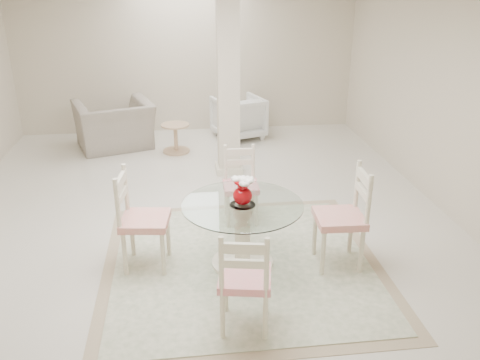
{
  "coord_description": "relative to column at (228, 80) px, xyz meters",
  "views": [
    {
      "loc": [
        -0.2,
        -5.66,
        2.78
      ],
      "look_at": [
        0.37,
        -1.07,
        0.85
      ],
      "focal_mm": 38.0,
      "sensor_mm": 36.0,
      "label": 1
    }
  ],
  "objects": [
    {
      "name": "ground",
      "position": [
        -0.5,
        -1.3,
        -1.35
      ],
      "size": [
        7.0,
        7.0,
        0.0
      ],
      "primitive_type": "plane",
      "color": "beige",
      "rests_on": "ground"
    },
    {
      "name": "room_shell",
      "position": [
        -0.5,
        -1.3,
        0.51
      ],
      "size": [
        6.02,
        7.02,
        2.71
      ],
      "color": "beige",
      "rests_on": "ground"
    },
    {
      "name": "column",
      "position": [
        0.0,
        0.0,
        0.0
      ],
      "size": [
        0.3,
        0.3,
        2.7
      ],
      "primitive_type": "cube",
      "color": "beige",
      "rests_on": "ground"
    },
    {
      "name": "area_rug",
      "position": [
        -0.13,
        -2.57,
        -1.34
      ],
      "size": [
        2.79,
        2.79,
        0.02
      ],
      "color": "tan",
      "rests_on": "ground"
    },
    {
      "name": "dining_table",
      "position": [
        -0.13,
        -2.57,
        -1.0
      ],
      "size": [
        1.18,
        1.18,
        0.68
      ],
      "rotation": [
        0.0,
        0.0,
        -0.11
      ],
      "color": "#F7F0CB",
      "rests_on": "ground"
    },
    {
      "name": "red_vase",
      "position": [
        -0.12,
        -2.58,
        -0.52
      ],
      "size": [
        0.22,
        0.21,
        0.29
      ],
      "color": "#A0040A",
      "rests_on": "dining_table"
    },
    {
      "name": "dining_chair_east",
      "position": [
        0.89,
        -2.68,
        -0.74
      ],
      "size": [
        0.48,
        0.48,
        1.15
      ],
      "rotation": [
        0.0,
        0.0,
        -1.62
      ],
      "color": "beige",
      "rests_on": "ground"
    },
    {
      "name": "dining_chair_north",
      "position": [
        -0.02,
        -1.57,
        -0.83
      ],
      "size": [
        0.41,
        0.41,
        0.99
      ],
      "rotation": [
        0.0,
        0.0,
        -0.03
      ],
      "color": "beige",
      "rests_on": "ground"
    },
    {
      "name": "dining_chair_west",
      "position": [
        -1.15,
        -2.46,
        -0.75
      ],
      "size": [
        0.5,
        0.5,
        1.13
      ],
      "rotation": [
        0.0,
        0.0,
        1.45
      ],
      "color": "beige",
      "rests_on": "ground"
    },
    {
      "name": "dining_chair_south",
      "position": [
        -0.24,
        -3.59,
        -0.8
      ],
      "size": [
        0.49,
        0.49,
        1.05
      ],
      "rotation": [
        0.0,
        0.0,
        2.96
      ],
      "color": "beige",
      "rests_on": "ground"
    },
    {
      "name": "recliner_taupe",
      "position": [
        -1.76,
        1.32,
        -0.96
      ],
      "size": [
        1.46,
        1.36,
        0.77
      ],
      "primitive_type": "imported",
      "rotation": [
        0.0,
        0.0,
        3.46
      ],
      "color": "gray",
      "rests_on": "ground"
    },
    {
      "name": "armchair_white",
      "position": [
        0.34,
        1.62,
        -0.98
      ],
      "size": [
        0.99,
        1.01,
        0.73
      ],
      "primitive_type": "imported",
      "rotation": [
        0.0,
        0.0,
        3.45
      ],
      "color": "white",
      "rests_on": "ground"
    },
    {
      "name": "side_table",
      "position": [
        -0.77,
        0.96,
        -1.13
      ],
      "size": [
        0.45,
        0.45,
        0.47
      ],
      "color": "tan",
      "rests_on": "ground"
    }
  ]
}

